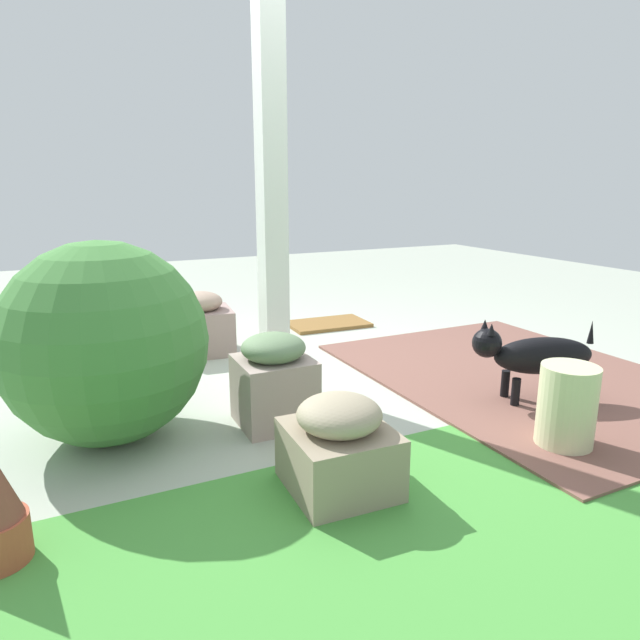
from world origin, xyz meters
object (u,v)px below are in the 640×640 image
at_px(stone_planter_far, 339,446).
at_px(terracotta_pot_broad, 110,340).
at_px(stone_planter_nearest, 201,325).
at_px(ceramic_urn, 567,407).
at_px(doormat, 328,324).
at_px(terracotta_pot_tall, 63,331).
at_px(round_shrub, 105,343).
at_px(stone_planter_mid, 274,380).
at_px(porch_pillar, 271,182).
at_px(dog, 535,355).

xyz_separation_m(stone_planter_far, terracotta_pot_broad, (0.70, -1.74, 0.09)).
bearing_deg(stone_planter_nearest, ceramic_urn, 117.05).
xyz_separation_m(terracotta_pot_broad, doormat, (-1.89, -0.71, -0.27)).
height_order(stone_planter_far, terracotta_pot_tall, terracotta_pot_tall).
relative_size(stone_planter_far, terracotta_pot_tall, 0.60).
relative_size(stone_planter_far, terracotta_pot_broad, 0.96).
relative_size(round_shrub, doormat, 1.42).
xyz_separation_m(round_shrub, terracotta_pot_broad, (-0.09, -0.83, -0.21)).
distance_m(stone_planter_mid, terracotta_pot_tall, 1.74).
height_order(stone_planter_nearest, stone_planter_far, stone_planter_nearest).
relative_size(stone_planter_nearest, stone_planter_mid, 1.00).
distance_m(stone_planter_far, terracotta_pot_broad, 1.88).
xyz_separation_m(terracotta_pot_tall, doormat, (-2.14, -0.27, -0.25)).
height_order(terracotta_pot_broad, terracotta_pot_tall, terracotta_pot_tall).
bearing_deg(stone_planter_far, stone_planter_nearest, -89.43).
xyz_separation_m(porch_pillar, stone_planter_far, (0.21, 1.23, -1.05)).
xyz_separation_m(stone_planter_mid, terracotta_pot_broad, (0.70, -1.02, 0.04)).
bearing_deg(round_shrub, stone_planter_mid, 166.39).
height_order(stone_planter_far, dog, dog).
height_order(terracotta_pot_tall, doormat, terracotta_pot_tall).
bearing_deg(stone_planter_mid, terracotta_pot_tall, -56.88).
xyz_separation_m(stone_planter_nearest, doormat, (-1.21, -0.31, -0.20)).
bearing_deg(ceramic_urn, terracotta_pot_broad, -45.65).
relative_size(terracotta_pot_tall, ceramic_urn, 1.83).
bearing_deg(porch_pillar, ceramic_urn, 124.48).
xyz_separation_m(round_shrub, doormat, (-1.98, -1.54, -0.48)).
distance_m(stone_planter_nearest, terracotta_pot_broad, 0.79).
height_order(porch_pillar, terracotta_pot_broad, porch_pillar).
bearing_deg(ceramic_urn, dog, -121.10).
xyz_separation_m(stone_planter_far, doormat, (-1.19, -2.45, -0.18)).
distance_m(round_shrub, terracotta_pot_broad, 0.86).
distance_m(round_shrub, dog, 2.31).
xyz_separation_m(stone_planter_far, terracotta_pot_tall, (0.95, -2.19, 0.08)).
xyz_separation_m(stone_planter_nearest, stone_planter_far, (-0.02, 2.15, -0.02)).
bearing_deg(terracotta_pot_tall, stone_planter_far, 113.51).
bearing_deg(terracotta_pot_broad, terracotta_pot_tall, -60.06).
xyz_separation_m(terracotta_pot_broad, dog, (-2.13, 1.40, 0.00)).
bearing_deg(doormat, stone_planter_mid, 55.45).
distance_m(terracotta_pot_tall, dog, 3.02).
relative_size(porch_pillar, terracotta_pot_broad, 5.30).
distance_m(stone_planter_mid, stone_planter_far, 0.73).
distance_m(round_shrub, terracotta_pot_tall, 1.30).
bearing_deg(terracotta_pot_tall, stone_planter_nearest, 177.52).
relative_size(dog, ceramic_urn, 1.74).
xyz_separation_m(dog, ceramic_urn, (0.29, 0.48, -0.08)).
xyz_separation_m(porch_pillar, terracotta_pot_tall, (1.16, -0.96, -0.97)).
bearing_deg(terracotta_pot_tall, ceramic_urn, 132.02).
xyz_separation_m(stone_planter_mid, round_shrub, (0.79, -0.19, 0.25)).
bearing_deg(stone_planter_far, ceramic_urn, 172.93).
height_order(stone_planter_mid, round_shrub, round_shrub).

